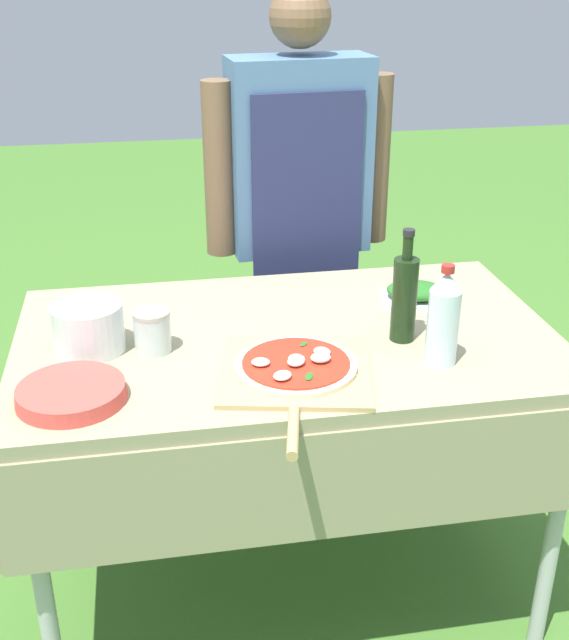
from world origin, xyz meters
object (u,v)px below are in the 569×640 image
person_cook (299,204)px  sauce_jar (152,333)px  prep_table (287,364)px  water_bottle (444,318)px  plate_stack (71,393)px  pizza_on_peel (296,369)px  herb_container (416,292)px  oil_bottle (404,297)px  mixing_tub (88,327)px

person_cook → sauce_jar: 0.84m
prep_table → water_bottle: (0.33, -0.21, 0.20)m
prep_table → plate_stack: (-0.52, -0.24, 0.10)m
person_cook → pizza_on_peel: person_cook is taller
herb_container → oil_bottle: bearing=-116.0°
oil_bottle → water_bottle: size_ratio=1.17×
prep_table → person_cook: (0.16, 0.65, 0.23)m
oil_bottle → mixing_tub: 0.77m
oil_bottle → plate_stack: size_ratio=1.20×
sauce_jar → person_cook: bearing=54.1°
mixing_tub → pizza_on_peel: bearing=-24.7°
oil_bottle → plate_stack: 0.82m
water_bottle → herb_container: 0.38m
person_cook → mixing_tub: size_ratio=9.37×
person_cook → mixing_tub: bearing=40.4°
herb_container → sauce_jar: size_ratio=2.08×
prep_table → herb_container: 0.43m
herb_container → mixing_tub: mixing_tub is taller
mixing_tub → sauce_jar: bearing=-12.9°
sauce_jar → mixing_tub: bearing=167.1°
prep_table → person_cook: person_cook is taller
water_bottle → plate_stack: water_bottle is taller
oil_bottle → water_bottle: (0.05, -0.13, 0.00)m
water_bottle → herb_container: size_ratio=1.14×
pizza_on_peel → mixing_tub: (-0.47, 0.22, 0.05)m
water_bottle → plate_stack: (-0.85, -0.03, -0.10)m
person_cook → oil_bottle: person_cook is taller
prep_table → herb_container: bearing=21.2°
pizza_on_peel → sauce_jar: (-0.32, 0.18, 0.03)m
prep_table → mixing_tub: 0.51m
water_bottle → plate_stack: size_ratio=1.03×
person_cook → water_bottle: size_ratio=6.54×
prep_table → plate_stack: 0.58m
person_cook → water_bottle: person_cook is taller
water_bottle → sauce_jar: 0.69m
herb_container → plate_stack: size_ratio=0.91×
prep_table → pizza_on_peel: 0.24m
sauce_jar → oil_bottle: bearing=-4.2°
herb_container → prep_table: bearing=-158.8°
person_cook → plate_stack: 1.12m
herb_container → plate_stack: bearing=-156.7°
water_bottle → herb_container: bearing=80.5°
oil_bottle → person_cook: bearing=99.7°
person_cook → herb_container: 0.56m
oil_bottle → plate_stack: (-0.79, -0.16, -0.10)m
oil_bottle → mixing_tub: bearing=174.1°
person_cook → pizza_on_peel: 0.88m
oil_bottle → prep_table: bearing=164.7°
pizza_on_peel → mixing_tub: size_ratio=3.15×
pizza_on_peel → oil_bottle: size_ratio=1.88×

